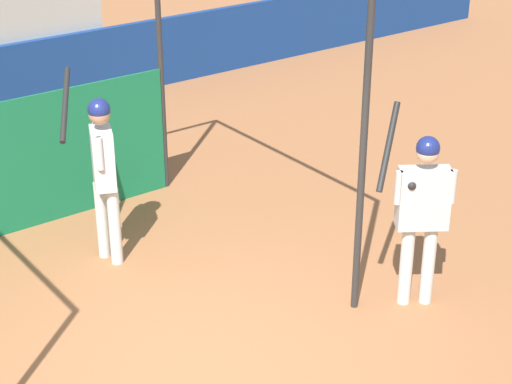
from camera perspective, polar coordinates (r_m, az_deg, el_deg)
The scene contains 4 objects.
ground_plane at distance 7.78m, azimuth -3.97°, elevation -11.91°, with size 60.00×60.00×0.00m, color #935B38.
batting_cage at distance 9.42m, azimuth -15.40°, elevation 3.36°, with size 4.22×3.65×3.23m.
player_batter at distance 9.09m, azimuth -10.20°, elevation 1.84°, with size 0.63×0.94×2.03m.
player_waiting at distance 8.33m, azimuth 10.99°, elevation -0.85°, with size 0.82×0.61×2.07m.
Camera 1 is at (-3.29, -5.25, 4.71)m, focal length 60.00 mm.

